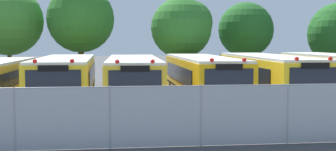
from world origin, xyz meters
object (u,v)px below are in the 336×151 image
Objects in this scene: school_bus_3 at (133,80)px; tree_3 at (184,26)px; tree_2 at (78,19)px; tree_4 at (247,28)px; school_bus_2 at (66,80)px; school_bus_5 at (268,78)px; school_bus_6 at (333,77)px; school_bus_4 at (202,79)px; tree_1 at (9,21)px.

tree_3 is (3.84, 8.35, 2.95)m from school_bus_3.
tree_2 is 1.17× the size of tree_4.
tree_4 is (12.39, 0.26, -0.62)m from tree_2.
school_bus_5 is at bearing 177.65° from school_bus_2.
school_bus_2 is 1.70× the size of tree_4.
school_bus_6 reaches higher than school_bus_2.
tree_2 is at bearing 165.64° from tree_3.
school_bus_4 is at bearing 176.71° from school_bus_2.
school_bus_2 is 16.24m from tree_4.
school_bus_5 is 1.82× the size of tree_3.
tree_2 is at bearing -69.90° from school_bus_3.
tree_2 reaches higher than school_bus_2.
school_bus_6 is at bearing -51.77° from tree_3.
school_bus_3 is 1.15× the size of school_bus_6.
tree_3 reaches higher than school_bus_6.
tree_3 reaches higher than tree_4.
tree_4 is (17.36, -0.56, -0.50)m from tree_1.
school_bus_6 reaches higher than school_bus_5.
school_bus_6 is at bearing -81.85° from tree_4.
school_bus_6 is at bearing 177.83° from school_bus_2.
school_bus_6 is 1.46× the size of tree_3.
school_bus_3 is 3.47m from school_bus_4.
tree_3 is (12.24, -2.68, -0.45)m from tree_1.
school_bus_4 is 0.94× the size of school_bus_5.
tree_1 is (-8.40, 11.03, 3.39)m from school_bus_3.
tree_4 is at bearing -82.04° from school_bus_6.
tree_2 reaches higher than school_bus_4.
school_bus_4 is 1.49× the size of tree_2.
tree_1 reaches higher than school_bus_6.
school_bus_5 is 3.56m from school_bus_6.
tree_1 is (-15.32, 11.05, 3.35)m from school_bus_5.
school_bus_6 is 1.27× the size of tree_1.
tree_2 is 7.52m from tree_3.
tree_4 is at bearing -129.00° from school_bus_3.
school_bus_3 is 10.48m from school_bus_6.
tree_1 is at bearing -51.16° from school_bus_3.
school_bus_3 is at bearing -0.57° from school_bus_6.
tree_1 is 0.99× the size of tree_2.
school_bus_5 is 9.38m from tree_3.
school_bus_2 is 1.46× the size of tree_1.
tree_3 is (-6.63, 8.42, 2.88)m from school_bus_6.
tree_4 is at bearing 1.20° from tree_2.
tree_3 is 1.01× the size of tree_4.
tree_2 reaches higher than tree_4.
tree_2 is at bearing -178.80° from tree_4.
school_bus_3 is 1.46× the size of tree_2.
school_bus_3 is at bearing -0.96° from school_bus_4.
school_bus_4 is 7.00m from school_bus_6.
tree_3 is (-3.08, 8.37, 2.90)m from school_bus_5.
school_bus_4 is 16.58m from tree_1.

